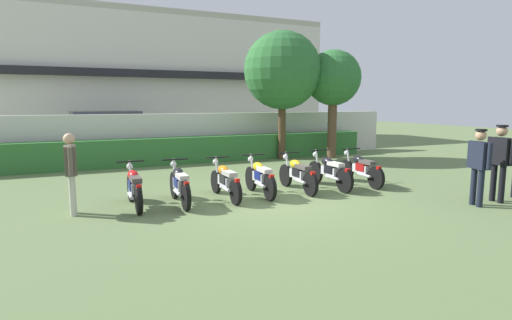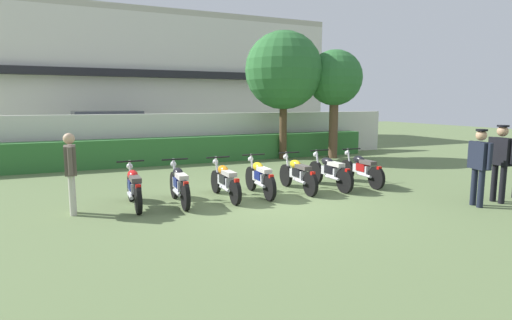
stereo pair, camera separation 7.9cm
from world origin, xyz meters
name	(u,v)px [view 2 (the right image)]	position (x,y,z in m)	size (l,w,h in m)	color
ground	(274,201)	(0.00, 0.00, 0.00)	(60.00, 60.00, 0.00)	#607547
building	(149,81)	(0.00, 16.05, 3.48)	(19.35, 6.50, 6.95)	silver
compound_wall	(189,137)	(0.00, 7.42, 0.91)	(18.39, 0.30, 1.83)	silver
hedge_row	(194,150)	(0.00, 6.72, 0.49)	(14.71, 0.70, 0.97)	#337033
parked_car	(112,133)	(-2.63, 10.24, 0.94)	(4.64, 2.38, 1.89)	#9EA3A8
tree_near_inspector	(284,71)	(3.50, 6.21, 3.47)	(3.03, 3.03, 5.01)	#4C3823
tree_far_side	(335,79)	(5.50, 5.65, 3.17)	(2.20, 2.20, 4.33)	brown
motorcycle_in_row_0	(134,187)	(-3.01, 0.75, 0.45)	(0.60, 1.84, 0.97)	black
motorcycle_in_row_1	(179,184)	(-2.05, 0.62, 0.46)	(0.60, 1.84, 0.97)	black
motorcycle_in_row_2	(225,180)	(-0.94, 0.71, 0.44)	(0.60, 1.90, 0.94)	black
motorcycle_in_row_3	(260,177)	(-0.05, 0.69, 0.45)	(0.60, 1.84, 0.97)	black
motorcycle_in_row_4	(298,174)	(1.03, 0.73, 0.45)	(0.60, 1.90, 0.96)	black
motorcycle_in_row_5	(330,171)	(1.98, 0.70, 0.46)	(0.60, 1.98, 0.97)	black
motorcycle_in_row_6	(361,169)	(3.03, 0.72, 0.45)	(0.60, 1.93, 0.96)	black
inspector_person	(71,167)	(-4.23, 0.68, 0.98)	(0.22, 0.67, 1.65)	beige
officer_0	(479,161)	(3.84, -2.22, 1.00)	(0.33, 0.66, 1.69)	black
officer_1	(501,157)	(4.58, -2.17, 1.05)	(0.28, 0.69, 1.76)	black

